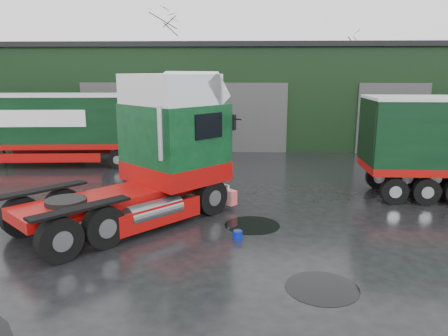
# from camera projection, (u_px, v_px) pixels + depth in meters

# --- Properties ---
(ground) EXTENTS (100.00, 100.00, 0.00)m
(ground) POSITION_uv_depth(u_px,v_px,m) (188.00, 244.00, 12.20)
(ground) COLOR black
(warehouse) EXTENTS (32.40, 12.40, 6.30)m
(warehouse) POSITION_uv_depth(u_px,v_px,m) (251.00, 92.00, 30.89)
(warehouse) COLOR black
(warehouse) RESTS_ON ground
(hero_tractor) EXTENTS (7.45, 7.73, 4.69)m
(hero_tractor) POSITION_uv_depth(u_px,v_px,m) (120.00, 151.00, 13.24)
(hero_tractor) COLOR #0B3919
(hero_tractor) RESTS_ON ground
(trailer_left) EXTENTS (11.75, 3.24, 3.61)m
(trailer_left) POSITION_uv_depth(u_px,v_px,m) (64.00, 130.00, 21.87)
(trailer_left) COLOR silver
(trailer_left) RESTS_ON ground
(wash_bucket) EXTENTS (0.34, 0.34, 0.26)m
(wash_bucket) POSITION_uv_depth(u_px,v_px,m) (238.00, 235.00, 12.51)
(wash_bucket) COLOR #0715A9
(wash_bucket) RESTS_ON ground
(tree_back_a) EXTENTS (4.40, 4.40, 9.50)m
(tree_back_a) POSITION_uv_depth(u_px,v_px,m) (164.00, 69.00, 40.63)
(tree_back_a) COLOR black
(tree_back_a) RESTS_ON ground
(tree_back_b) EXTENTS (4.40, 4.40, 7.50)m
(tree_back_b) POSITION_uv_depth(u_px,v_px,m) (336.00, 80.00, 40.14)
(tree_back_b) COLOR black
(tree_back_b) RESTS_ON ground
(puddle_1) EXTENTS (1.73, 1.73, 0.01)m
(puddle_1) POSITION_uv_depth(u_px,v_px,m) (252.00, 225.00, 13.66)
(puddle_1) COLOR black
(puddle_1) RESTS_ON ground
(puddle_3) EXTENTS (1.65, 1.65, 0.01)m
(puddle_3) POSITION_uv_depth(u_px,v_px,m) (322.00, 288.00, 9.76)
(puddle_3) COLOR black
(puddle_3) RESTS_ON ground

